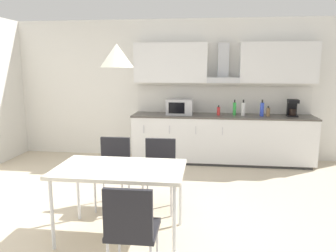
% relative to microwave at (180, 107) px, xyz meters
% --- Properties ---
extents(ground_plane, '(8.82, 8.90, 0.02)m').
position_rel_microwave_xyz_m(ground_plane, '(-0.29, -2.65, -1.03)').
color(ground_plane, beige).
extents(wall_back, '(7.06, 0.10, 2.63)m').
position_rel_microwave_xyz_m(wall_back, '(-0.29, 0.37, 0.29)').
color(wall_back, silver).
rests_on(wall_back, ground_plane).
extents(kitchen_counter, '(3.27, 0.66, 0.88)m').
position_rel_microwave_xyz_m(kitchen_counter, '(0.78, 0.00, -0.58)').
color(kitchen_counter, '#333333').
rests_on(kitchen_counter, ground_plane).
extents(backsplash_tile, '(3.25, 0.02, 0.50)m').
position_rel_microwave_xyz_m(backsplash_tile, '(0.78, 0.30, 0.11)').
color(backsplash_tile, silver).
rests_on(backsplash_tile, kitchen_counter).
extents(upper_wall_cabinets, '(3.25, 0.40, 0.71)m').
position_rel_microwave_xyz_m(upper_wall_cabinets, '(0.78, 0.15, 0.79)').
color(upper_wall_cabinets, silver).
extents(microwave, '(0.48, 0.35, 0.28)m').
position_rel_microwave_xyz_m(microwave, '(0.00, 0.00, 0.00)').
color(microwave, '#ADADB2').
rests_on(microwave, kitchen_counter).
extents(coffee_maker, '(0.18, 0.19, 0.30)m').
position_rel_microwave_xyz_m(coffee_maker, '(2.00, 0.03, 0.01)').
color(coffee_maker, black).
rests_on(coffee_maker, kitchen_counter).
extents(bottle_green, '(0.06, 0.06, 0.28)m').
position_rel_microwave_xyz_m(bottle_green, '(1.00, 0.02, -0.02)').
color(bottle_green, green).
rests_on(bottle_green, kitchen_counter).
extents(bottle_blue, '(0.07, 0.07, 0.29)m').
position_rel_microwave_xyz_m(bottle_blue, '(1.47, -0.03, -0.01)').
color(bottle_blue, blue).
rests_on(bottle_blue, kitchen_counter).
extents(bottle_red, '(0.06, 0.06, 0.18)m').
position_rel_microwave_xyz_m(bottle_red, '(0.71, -0.02, -0.06)').
color(bottle_red, red).
rests_on(bottle_red, kitchen_counter).
extents(bottle_brown, '(0.07, 0.07, 0.18)m').
position_rel_microwave_xyz_m(bottle_brown, '(1.58, -0.04, -0.06)').
color(bottle_brown, brown).
rests_on(bottle_brown, kitchen_counter).
extents(bottle_white, '(0.07, 0.07, 0.29)m').
position_rel_microwave_xyz_m(bottle_white, '(1.15, -0.01, -0.02)').
color(bottle_white, white).
rests_on(bottle_white, kitchen_counter).
extents(dining_table, '(1.31, 0.76, 0.75)m').
position_rel_microwave_xyz_m(dining_table, '(-0.35, -2.86, -0.32)').
color(dining_table, silver).
rests_on(dining_table, ground_plane).
extents(chair_far_right, '(0.41, 0.41, 0.87)m').
position_rel_microwave_xyz_m(chair_far_right, '(-0.06, -2.10, -0.49)').
color(chair_far_right, black).
rests_on(chair_far_right, ground_plane).
extents(chair_near_right, '(0.41, 0.41, 0.87)m').
position_rel_microwave_xyz_m(chair_near_right, '(-0.06, -3.62, -0.49)').
color(chair_near_right, black).
rests_on(chair_near_right, ground_plane).
extents(chair_far_left, '(0.40, 0.40, 0.87)m').
position_rel_microwave_xyz_m(chair_far_left, '(-0.65, -2.10, -0.49)').
color(chair_far_left, black).
rests_on(chair_far_left, ground_plane).
extents(pendant_lamp, '(0.32, 0.32, 0.22)m').
position_rel_microwave_xyz_m(pendant_lamp, '(-0.35, -2.86, 0.84)').
color(pendant_lamp, silver).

